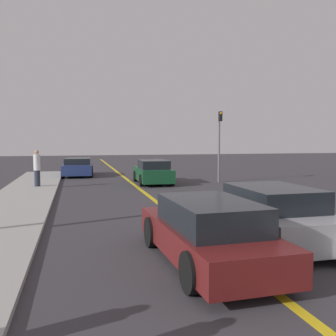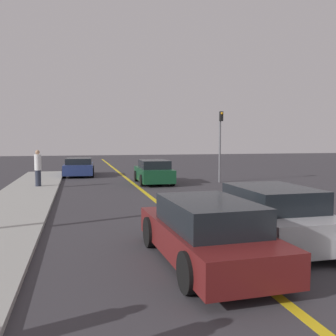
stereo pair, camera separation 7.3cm
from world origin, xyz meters
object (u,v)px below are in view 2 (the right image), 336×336
(car_parked_left_lot, at_px, (154,172))
(pedestrian_by_sign, at_px, (38,168))
(car_far_distant, at_px, (269,215))
(car_oncoming_far, at_px, (79,167))
(car_ahead_center, at_px, (206,232))
(traffic_light, at_px, (220,139))

(car_parked_left_lot, height_order, pedestrian_by_sign, pedestrian_by_sign)
(car_far_distant, distance_m, car_parked_left_lot, 12.66)
(car_parked_left_lot, height_order, car_oncoming_far, car_parked_left_lot)
(car_ahead_center, bearing_deg, car_far_distant, 26.54)
(car_oncoming_far, xyz_separation_m, pedestrian_by_sign, (-2.06, -6.24, 0.44))
(car_ahead_center, distance_m, car_far_distant, 2.27)
(car_ahead_center, xyz_separation_m, car_far_distant, (1.99, 1.09, 0.03))
(car_oncoming_far, bearing_deg, car_parked_left_lot, -50.44)
(car_parked_left_lot, bearing_deg, traffic_light, -4.91)
(car_far_distant, bearing_deg, car_parked_left_lot, 90.64)
(car_oncoming_far, bearing_deg, car_far_distant, -73.67)
(car_parked_left_lot, distance_m, traffic_light, 4.28)
(car_far_distant, bearing_deg, traffic_light, 73.18)
(car_parked_left_lot, bearing_deg, pedestrian_by_sign, -171.47)
(car_ahead_center, xyz_separation_m, car_parked_left_lot, (1.72, 13.75, 0.01))
(car_far_distant, height_order, pedestrian_by_sign, pedestrian_by_sign)
(car_parked_left_lot, distance_m, car_oncoming_far, 6.86)
(car_far_distant, height_order, car_parked_left_lot, car_far_distant)
(car_far_distant, distance_m, car_oncoming_far, 18.68)
(car_ahead_center, bearing_deg, car_parked_left_lot, 80.79)
(car_far_distant, relative_size, traffic_light, 1.01)
(car_ahead_center, height_order, pedestrian_by_sign, pedestrian_by_sign)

